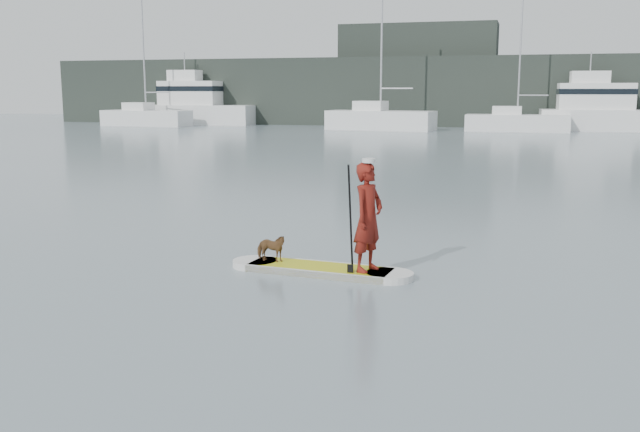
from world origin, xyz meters
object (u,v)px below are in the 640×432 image
(paddler, at_px, (368,217))
(sailboat_c, at_px, (380,119))
(dog, at_px, (271,248))
(motor_yacht_a, at_px, (602,109))
(sailboat_d, at_px, (516,121))
(motor_yacht_b, at_px, (196,104))
(sailboat_a, at_px, (146,117))
(paddleboard, at_px, (320,269))

(paddler, xyz_separation_m, sailboat_c, (-9.07, 44.63, -0.13))
(dog, xyz_separation_m, motor_yacht_a, (9.53, 48.08, 1.33))
(sailboat_d, distance_m, motor_yacht_a, 6.93)
(motor_yacht_a, bearing_deg, paddler, -102.36)
(sailboat_d, bearing_deg, dog, -94.11)
(sailboat_c, distance_m, motor_yacht_a, 17.21)
(sailboat_c, height_order, motor_yacht_a, sailboat_c)
(sailboat_d, height_order, motor_yacht_b, sailboat_d)
(dog, distance_m, sailboat_a, 53.45)
(paddler, bearing_deg, dog, 105.04)
(paddleboard, height_order, sailboat_c, sailboat_c)
(dog, height_order, sailboat_c, sailboat_c)
(paddler, bearing_deg, sailboat_d, 17.81)
(paddler, bearing_deg, paddleboard, 105.04)
(dog, bearing_deg, paddler, -90.24)
(motor_yacht_b, bearing_deg, motor_yacht_a, -4.17)
(paddler, distance_m, sailboat_a, 54.54)
(paddleboard, xyz_separation_m, motor_yacht_b, (-26.41, 49.06, 1.78))
(sailboat_c, relative_size, sailboat_d, 1.07)
(paddler, height_order, dog, paddler)
(sailboat_a, height_order, motor_yacht_b, sailboat_a)
(dog, height_order, sailboat_a, sailboat_a)
(paddler, xyz_separation_m, sailboat_a, (-30.36, 45.31, -0.22))
(paddler, distance_m, dog, 1.91)
(sailboat_a, height_order, sailboat_d, sailboat_a)
(sailboat_a, distance_m, motor_yacht_a, 38.22)
(dog, relative_size, sailboat_c, 0.05)
(dog, xyz_separation_m, sailboat_d, (3.18, 45.42, 0.45))
(dog, distance_m, motor_yacht_b, 55.24)
(paddleboard, height_order, paddler, paddler)
(sailboat_c, xyz_separation_m, sailboat_d, (10.47, 0.93, -0.09))
(dog, xyz_separation_m, sailboat_c, (-7.28, 44.49, 0.54))
(paddler, relative_size, sailboat_d, 0.16)
(motor_yacht_b, bearing_deg, dog, -65.20)
(paddler, height_order, sailboat_d, sailboat_d)
(sailboat_d, bearing_deg, paddler, -91.85)
(sailboat_a, relative_size, motor_yacht_b, 1.16)
(dog, height_order, motor_yacht_b, motor_yacht_b)
(dog, bearing_deg, motor_yacht_a, -6.93)
(paddler, distance_m, sailboat_d, 45.58)
(paddler, xyz_separation_m, dog, (-1.79, 0.14, -0.67))
(motor_yacht_a, xyz_separation_m, motor_yacht_b, (-35.01, 0.91, 0.14))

